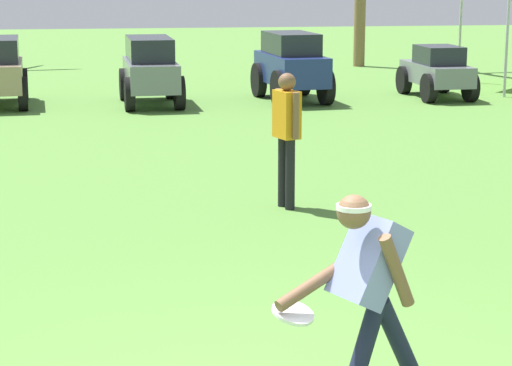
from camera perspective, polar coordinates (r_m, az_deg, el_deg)
name	(u,v)px	position (r m, az deg, el deg)	size (l,w,h in m)	color
frisbee_thrower	(369,287)	(6.25, 6.48, -5.93)	(1.13, 0.55, 1.40)	#191E38
frisbee_in_flight	(293,313)	(6.18, 2.13, -7.42)	(0.38, 0.38, 0.11)	white
teammate_near_sideline	(287,127)	(11.36, 1.77, 3.20)	(0.30, 0.49, 1.56)	black
parked_car_slot_d	(150,69)	(20.21, -6.07, 6.52)	(1.24, 2.44, 1.34)	slate
parked_car_slot_e	(291,65)	(20.68, 2.03, 6.77)	(1.41, 2.45, 1.40)	navy
parked_car_slot_f	(437,71)	(21.50, 10.30, 6.31)	(1.17, 2.24, 1.10)	slate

